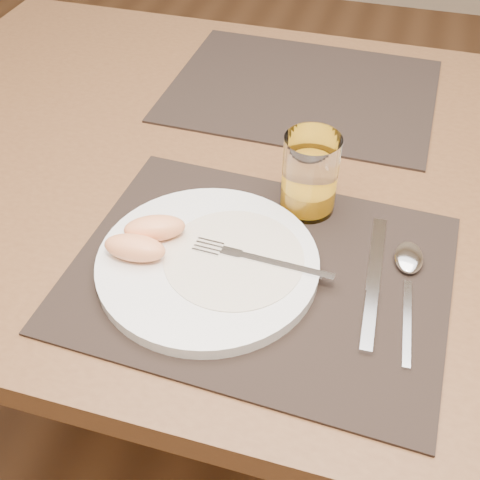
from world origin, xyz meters
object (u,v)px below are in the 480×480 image
at_px(table, 288,210).
at_px(juice_glass, 310,178).
at_px(placemat_far, 302,90).
at_px(knife, 372,291).
at_px(fork, 250,257).
at_px(plate, 208,263).
at_px(spoon, 409,266).
at_px(placemat_near, 260,272).

relative_size(table, juice_glass, 12.65).
xyz_separation_m(placemat_far, knife, (0.18, -0.44, 0.00)).
distance_m(placemat_far, fork, 0.44).
relative_size(plate, spoon, 1.41).
height_order(table, juice_glass, juice_glass).
bearing_deg(placemat_near, table, 92.77).
bearing_deg(table, spoon, -42.41).
distance_m(fork, knife, 0.15).
bearing_deg(juice_glass, fork, -108.18).
height_order(spoon, juice_glass, juice_glass).
distance_m(placemat_near, juice_glass, 0.15).
bearing_deg(knife, spoon, 53.02).
height_order(placemat_far, knife, knife).
bearing_deg(spoon, knife, -126.98).
xyz_separation_m(placemat_near, spoon, (0.17, 0.05, 0.01)).
relative_size(placemat_near, juice_glass, 4.07).
distance_m(placemat_near, plate, 0.06).
bearing_deg(spoon, table, 137.59).
bearing_deg(juice_glass, plate, -122.25).
distance_m(plate, fork, 0.05).
distance_m(plate, spoon, 0.24).
bearing_deg(juice_glass, placemat_near, -102.83).
bearing_deg(plate, table, 77.54).
xyz_separation_m(plate, knife, (0.20, 0.02, -0.01)).
xyz_separation_m(table, plate, (-0.05, -0.23, 0.10)).
bearing_deg(spoon, placemat_far, 118.81).
distance_m(table, spoon, 0.27).
distance_m(table, fork, 0.24).
bearing_deg(placemat_near, placemat_far, 95.25).
bearing_deg(juice_glass, placemat_far, 103.06).
height_order(placemat_far, plate, plate).
distance_m(fork, spoon, 0.19).
bearing_deg(fork, plate, -163.60).
height_order(placemat_near, plate, plate).
bearing_deg(juice_glass, table, 115.60).
relative_size(table, spoon, 7.29).
bearing_deg(placemat_far, placemat_near, -84.75).
height_order(plate, juice_glass, juice_glass).
relative_size(placemat_far, spoon, 2.34).
height_order(placemat_far, fork, fork).
xyz_separation_m(fork, spoon, (0.19, 0.05, -0.01)).
xyz_separation_m(placemat_far, plate, (-0.02, -0.45, 0.01)).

